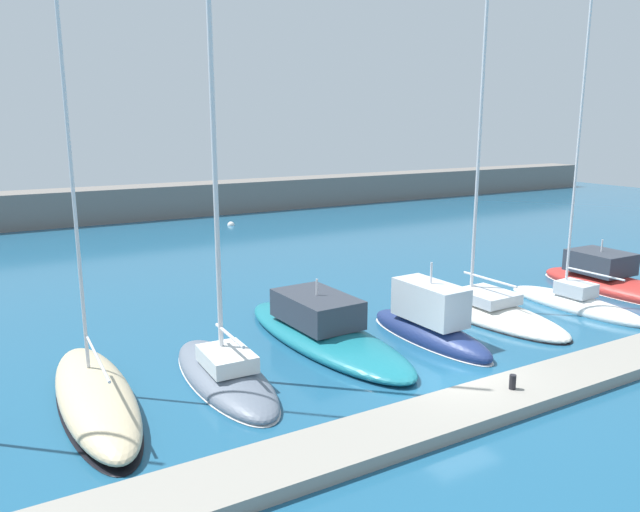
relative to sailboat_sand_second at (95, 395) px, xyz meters
The scene contains 12 objects.
ground_plane 10.84m from the sailboat_sand_second, 20.99° to the right, with size 120.00×120.00×0.00m, color #1E567A.
dock_pier 11.67m from the sailboat_sand_second, 29.93° to the right, with size 33.37×2.04×0.37m, color gray.
breakwater_seawall 36.23m from the sailboat_sand_second, 73.78° to the left, with size 108.00×3.56×2.75m, color slate.
sailboat_sand_second is the anchor object (origin of this frame).
sailboat_slate_third 3.91m from the sailboat_sand_second, ahead, with size 2.42×7.09×14.99m.
motorboat_teal_fourth 8.57m from the sailboat_sand_second, ahead, with size 3.41×10.08×2.58m.
motorboat_navy_fifth 12.01m from the sailboat_sand_second, ahead, with size 1.90×6.29×3.38m.
sailboat_ivory_sixth 16.07m from the sailboat_sand_second, ahead, with size 3.17×9.66×17.83m.
sailboat_white_seventh 20.24m from the sailboat_sand_second, ahead, with size 2.03×6.76×13.78m.
motorboat_red_eighth 24.26m from the sailboat_sand_second, ahead, with size 2.88×8.05×2.79m.
mooring_buoy_white 31.67m from the sailboat_sand_second, 60.69° to the left, with size 0.57×0.57×0.57m, color white.
dock_bollard 12.19m from the sailboat_sand_second, 28.53° to the right, with size 0.20×0.20×0.44m, color black.
Camera 1 is at (-12.78, -13.51, 8.09)m, focal length 34.27 mm.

